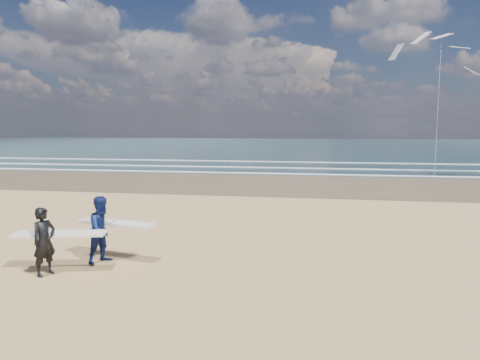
# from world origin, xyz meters

# --- Properties ---
(ocean) EXTENTS (220.00, 100.00, 0.02)m
(ocean) POSITION_xyz_m (20.00, 72.00, 0.01)
(ocean) COLOR #182E35
(ocean) RESTS_ON ground
(surfer_near) EXTENTS (2.26, 1.21, 1.67)m
(surfer_near) POSITION_xyz_m (-0.14, -0.35, 0.85)
(surfer_near) COLOR black
(surfer_near) RESTS_ON ground
(surfer_far) EXTENTS (2.26, 1.35, 1.78)m
(surfer_far) POSITION_xyz_m (0.75, 0.78, 0.90)
(surfer_far) COLOR #0E194F
(surfer_far) RESTS_ON ground
(kite_1) EXTENTS (6.72, 4.84, 11.62)m
(kite_1) POSITION_xyz_m (15.08, 24.32, 6.76)
(kite_1) COLOR slate
(kite_1) RESTS_ON ground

